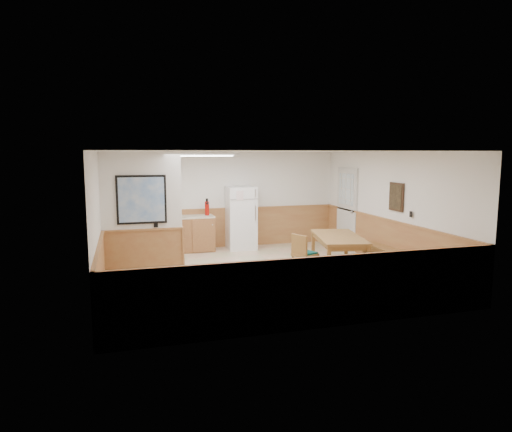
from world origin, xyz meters
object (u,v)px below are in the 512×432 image
object	(u,v)px
fire_extinguisher	(207,208)
dining_table	(339,240)
dining_bench	(386,253)
refrigerator	(241,218)
soap_bottle	(136,214)
dining_chair	(302,252)

from	to	relation	value
fire_extinguisher	dining_table	bearing A→B (deg)	-50.71
dining_table	dining_bench	xyz separation A→B (m)	(1.08, -0.08, -0.32)
refrigerator	dining_table	xyz separation A→B (m)	(1.40, -2.79, -0.15)
fire_extinguisher	soap_bottle	xyz separation A→B (m)	(-1.75, 0.04, -0.09)
dining_table	dining_bench	world-z (taller)	dining_table
refrigerator	fire_extinguisher	distance (m)	0.92
refrigerator	dining_bench	world-z (taller)	refrigerator
refrigerator	fire_extinguisher	bearing A→B (deg)	177.14
dining_table	fire_extinguisher	bearing A→B (deg)	141.28
dining_bench	soap_bottle	xyz separation A→B (m)	(-5.10, 2.97, 0.66)
refrigerator	dining_table	distance (m)	3.13
dining_bench	dining_chair	bearing A→B (deg)	-176.64
soap_bottle	dining_chair	bearing A→B (deg)	-43.88
refrigerator	fire_extinguisher	size ratio (longest dim) A/B	3.77
dining_bench	fire_extinguisher	world-z (taller)	fire_extinguisher
refrigerator	dining_bench	distance (m)	3.82
dining_bench	dining_chair	distance (m)	1.96
dining_chair	soap_bottle	world-z (taller)	soap_bottle
fire_extinguisher	dining_chair	bearing A→B (deg)	-64.09
dining_table	soap_bottle	bearing A→B (deg)	157.07
refrigerator	dining_bench	size ratio (longest dim) A/B	1.03
refrigerator	dining_chair	size ratio (longest dim) A/B	1.90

